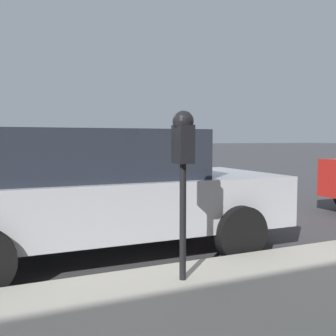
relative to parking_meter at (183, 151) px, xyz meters
name	(u,v)px	position (x,y,z in m)	size (l,w,h in m)	color
ground_plane	(96,232)	(2.66, 0.16, -1.30)	(220.00, 220.00, 0.00)	#424244
parking_meter	(183,151)	(0.00, 0.00, 0.00)	(0.21, 0.19, 1.53)	black
car_silver	(100,189)	(1.59, 0.35, -0.50)	(2.09, 4.45, 1.52)	#B7BABF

